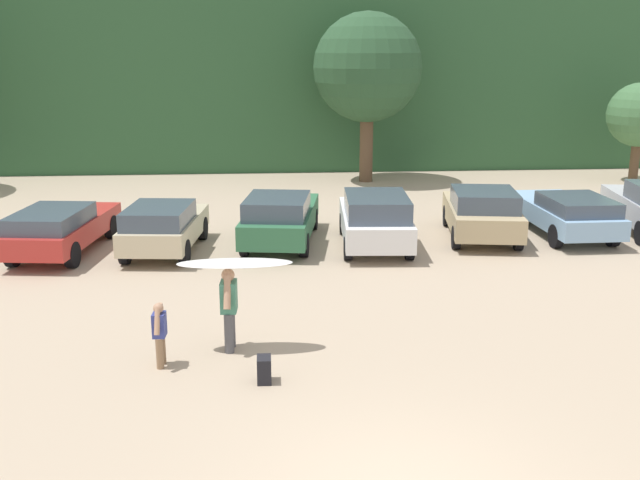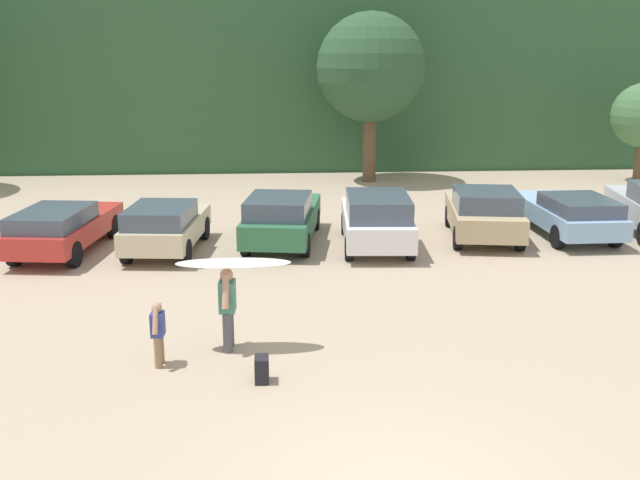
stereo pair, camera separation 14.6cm
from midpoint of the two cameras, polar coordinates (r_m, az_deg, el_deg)
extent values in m
cube|color=#2D5633|center=(38.92, -1.47, 12.29)|extent=(108.00, 12.00, 7.63)
cylinder|color=brown|center=(31.02, 4.02, 7.16)|extent=(0.56, 0.56, 2.82)
sphere|color=#284C2D|center=(30.76, 4.13, 13.29)|extent=(4.47, 4.47, 4.47)
cylinder|color=brown|center=(33.71, 23.74, 5.58)|extent=(0.38, 0.38, 1.67)
cube|color=#B72D28|center=(21.48, -19.01, 0.84)|extent=(2.32, 4.80, 0.58)
cube|color=#3F4C5B|center=(20.63, -19.99, 1.63)|extent=(1.92, 2.71, 0.42)
cylinder|color=black|center=(23.22, -19.36, 1.07)|extent=(0.30, 0.71, 0.68)
cylinder|color=black|center=(22.65, -15.67, 1.04)|extent=(0.30, 0.71, 0.68)
cylinder|color=black|center=(20.53, -22.56, -0.96)|extent=(0.30, 0.71, 0.68)
cylinder|color=black|center=(19.89, -18.47, -1.06)|extent=(0.30, 0.71, 0.68)
cube|color=beige|center=(20.76, -11.65, 0.89)|extent=(2.13, 4.10, 0.60)
cube|color=#3F4C5B|center=(20.01, -12.17, 1.93)|extent=(1.82, 2.38, 0.48)
cylinder|color=black|center=(22.25, -12.79, 0.96)|extent=(0.29, 0.69, 0.67)
cylinder|color=black|center=(21.90, -8.83, 0.94)|extent=(0.29, 0.69, 0.67)
cylinder|color=black|center=(19.82, -14.67, -0.85)|extent=(0.29, 0.69, 0.67)
cylinder|color=black|center=(19.43, -10.25, -0.91)|extent=(0.29, 0.69, 0.67)
cube|color=#2D6642|center=(21.28, -2.73, 1.59)|extent=(2.50, 4.92, 0.66)
cube|color=#3F4C5B|center=(20.30, -3.06, 2.65)|extent=(1.99, 2.45, 0.52)
cylinder|color=black|center=(22.97, -4.24, 1.71)|extent=(0.32, 0.69, 0.66)
cylinder|color=black|center=(22.77, -0.17, 1.64)|extent=(0.32, 0.69, 0.66)
cylinder|color=black|center=(20.00, -5.61, -0.30)|extent=(0.32, 0.69, 0.66)
cylinder|color=black|center=(19.77, -0.94, -0.41)|extent=(0.32, 0.69, 0.66)
cube|color=white|center=(20.85, 4.59, 1.28)|extent=(2.09, 4.39, 0.68)
cube|color=#3F4C5B|center=(20.17, 4.76, 2.66)|extent=(1.83, 2.59, 0.59)
cylinder|color=black|center=(22.25, 2.16, 1.28)|extent=(0.26, 0.65, 0.63)
cylinder|color=black|center=(22.38, 6.38, 1.27)|extent=(0.26, 0.65, 0.63)
cylinder|color=black|center=(19.52, 2.50, -0.66)|extent=(0.26, 0.65, 0.63)
cylinder|color=black|center=(19.67, 7.30, -0.65)|extent=(0.26, 0.65, 0.63)
cube|color=tan|center=(22.28, 12.79, 1.84)|extent=(2.53, 4.43, 0.66)
cube|color=#3F4C5B|center=(21.69, 13.05, 3.09)|extent=(2.06, 2.36, 0.52)
cylinder|color=black|center=(23.59, 10.23, 1.86)|extent=(0.32, 0.69, 0.66)
cylinder|color=black|center=(23.81, 14.37, 1.75)|extent=(0.32, 0.69, 0.66)
cylinder|color=black|center=(20.91, 10.90, 0.17)|extent=(0.32, 0.69, 0.66)
cylinder|color=black|center=(21.17, 15.55, 0.07)|extent=(0.32, 0.69, 0.66)
cube|color=#84ADD1|center=(23.37, 18.76, 1.92)|extent=(1.94, 4.76, 0.57)
cube|color=#3F4C5B|center=(22.42, 19.81, 2.60)|extent=(1.75, 2.33, 0.41)
cylinder|color=black|center=(24.53, 15.49, 2.08)|extent=(0.23, 0.68, 0.68)
cylinder|color=black|center=(25.16, 19.08, 2.10)|extent=(0.23, 0.68, 0.68)
cylinder|color=black|center=(21.71, 18.27, 0.25)|extent=(0.23, 0.68, 0.68)
cylinder|color=black|center=(22.42, 22.22, 0.33)|extent=(0.23, 0.68, 0.68)
cylinder|color=black|center=(25.67, 21.99, 2.10)|extent=(0.32, 0.72, 0.70)
cylinder|color=#4C4C51|center=(13.77, -6.92, -7.21)|extent=(0.18, 0.18, 0.76)
cylinder|color=#4C4C51|center=(14.02, -6.80, -6.79)|extent=(0.18, 0.18, 0.76)
cube|color=#3F7F66|center=(13.66, -6.95, -4.37)|extent=(0.31, 0.41, 0.59)
sphere|color=tan|center=(13.53, -7.00, -2.71)|extent=(0.24, 0.24, 0.24)
cylinder|color=tan|center=(13.41, -7.06, -4.05)|extent=(0.15, 0.36, 0.62)
cylinder|color=tan|center=(13.82, -6.87, -3.48)|extent=(0.15, 0.28, 0.63)
cylinder|color=#8C6B4C|center=(13.37, -12.22, -8.60)|extent=(0.13, 0.13, 0.57)
cylinder|color=#8C6B4C|center=(13.55, -12.05, -8.26)|extent=(0.13, 0.13, 0.57)
cube|color=#333D8C|center=(13.28, -12.25, -6.43)|extent=(0.23, 0.30, 0.44)
sphere|color=tan|center=(13.17, -12.32, -5.18)|extent=(0.18, 0.18, 0.18)
cylinder|color=tan|center=(13.09, -12.41, -6.22)|extent=(0.11, 0.28, 0.46)
cylinder|color=tan|center=(13.38, -12.14, -5.73)|extent=(0.10, 0.12, 0.46)
ellipsoid|color=white|center=(13.48, -6.48, -1.79)|extent=(2.14, 0.64, 0.09)
cube|color=black|center=(12.62, -4.23, -10.03)|extent=(0.24, 0.34, 0.45)
camera|label=1|loc=(0.07, -89.75, 0.07)|focal=41.00mm
camera|label=2|loc=(0.07, 90.25, -0.07)|focal=41.00mm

